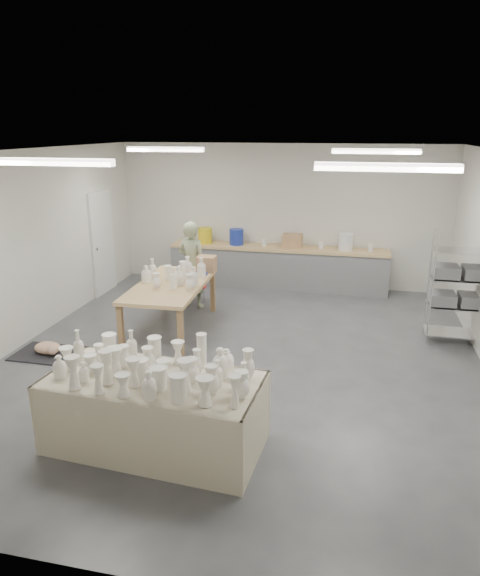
% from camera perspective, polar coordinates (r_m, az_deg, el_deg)
% --- Properties ---
extents(room, '(8.00, 8.02, 3.00)m').
position_cam_1_polar(room, '(7.22, -0.65, 7.40)').
color(room, '#424449').
rests_on(room, ground).
extents(back_counter, '(4.60, 0.60, 1.24)m').
position_cam_1_polar(back_counter, '(10.99, 4.15, 2.50)').
color(back_counter, tan).
rests_on(back_counter, ground).
extents(wire_shelf, '(0.88, 0.48, 1.80)m').
position_cam_1_polar(wire_shelf, '(8.74, 23.12, 0.09)').
color(wire_shelf, silver).
rests_on(wire_shelf, ground).
extents(drying_table, '(2.35, 1.24, 1.18)m').
position_cam_1_polar(drying_table, '(5.68, -9.41, -12.99)').
color(drying_table, olive).
rests_on(drying_table, ground).
extents(work_table, '(1.16, 2.22, 1.17)m').
position_cam_1_polar(work_table, '(8.73, -7.08, 0.77)').
color(work_table, tan).
rests_on(work_table, ground).
extents(rug, '(1.00, 0.70, 0.02)m').
position_cam_1_polar(rug, '(8.42, -20.51, -6.84)').
color(rug, black).
rests_on(rug, ground).
extents(cat, '(0.45, 0.34, 0.18)m').
position_cam_1_polar(cat, '(8.36, -20.52, -6.26)').
color(cat, white).
rests_on(cat, rug).
extents(potter, '(0.69, 0.54, 1.66)m').
position_cam_1_polar(potter, '(9.75, -5.32, 2.60)').
color(potter, gray).
rests_on(potter, ground).
extents(red_stool, '(0.43, 0.43, 0.34)m').
position_cam_1_polar(red_stool, '(10.14, -4.77, 0.12)').
color(red_stool, red).
rests_on(red_stool, ground).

